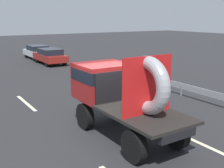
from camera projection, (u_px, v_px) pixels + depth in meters
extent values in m
plane|color=#28282B|center=(108.00, 133.00, 10.45)|extent=(120.00, 120.00, 0.00)
cylinder|color=black|center=(85.00, 116.00, 10.73)|extent=(0.28, 0.99, 0.99)
cylinder|color=black|center=(122.00, 109.00, 11.62)|extent=(0.28, 0.99, 0.99)
cylinder|color=black|center=(134.00, 146.00, 8.21)|extent=(0.28, 0.99, 0.99)
cylinder|color=black|center=(176.00, 134.00, 9.11)|extent=(0.28, 0.99, 0.99)
cube|color=black|center=(128.00, 112.00, 9.78)|extent=(1.30, 4.89, 0.25)
cube|color=maroon|center=(104.00, 81.00, 10.88)|extent=(2.00, 1.75, 1.35)
cube|color=black|center=(105.00, 73.00, 10.77)|extent=(2.02, 1.66, 0.44)
cube|color=black|center=(144.00, 114.00, 9.02)|extent=(2.00, 3.15, 0.10)
cube|color=black|center=(117.00, 86.00, 10.13)|extent=(1.80, 0.08, 1.10)
torus|color=#9E9EA3|center=(148.00, 86.00, 8.68)|extent=(0.43, 1.83, 1.83)
cube|color=red|center=(148.00, 86.00, 8.68)|extent=(1.90, 0.03, 1.83)
cylinder|color=black|center=(37.00, 59.00, 26.44)|extent=(0.22, 0.65, 0.65)
cylinder|color=black|center=(53.00, 58.00, 27.27)|extent=(0.22, 0.65, 0.65)
cylinder|color=black|center=(47.00, 63.00, 24.21)|extent=(0.22, 0.65, 0.65)
cylinder|color=black|center=(64.00, 62.00, 25.04)|extent=(0.22, 0.65, 0.65)
cube|color=maroon|center=(50.00, 57.00, 25.68)|extent=(1.82, 4.26, 0.56)
cube|color=black|center=(50.00, 52.00, 25.47)|extent=(1.64, 2.38, 0.51)
cube|color=gray|center=(158.00, 80.00, 16.69)|extent=(0.06, 14.64, 0.32)
cylinder|color=slate|center=(181.00, 91.00, 15.25)|extent=(0.10, 0.10, 0.55)
cylinder|color=slate|center=(139.00, 79.00, 18.25)|extent=(0.10, 0.10, 0.55)
cylinder|color=slate|center=(109.00, 70.00, 21.25)|extent=(0.10, 0.10, 0.55)
cube|color=beige|center=(26.00, 103.00, 14.04)|extent=(0.16, 2.99, 0.01)
cube|color=beige|center=(198.00, 142.00, 9.62)|extent=(0.16, 2.32, 0.01)
cube|color=beige|center=(94.00, 95.00, 15.55)|extent=(0.16, 2.33, 0.01)
cylinder|color=black|center=(26.00, 55.00, 29.62)|extent=(0.22, 0.64, 0.64)
cylinder|color=black|center=(41.00, 54.00, 30.44)|extent=(0.22, 0.64, 0.64)
cylinder|color=black|center=(34.00, 58.00, 27.43)|extent=(0.22, 0.64, 0.64)
cylinder|color=black|center=(50.00, 57.00, 28.25)|extent=(0.22, 0.64, 0.64)
cube|color=silver|center=(37.00, 53.00, 28.87)|extent=(1.79, 4.18, 0.55)
cube|color=black|center=(37.00, 48.00, 28.67)|extent=(1.61, 2.34, 0.50)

